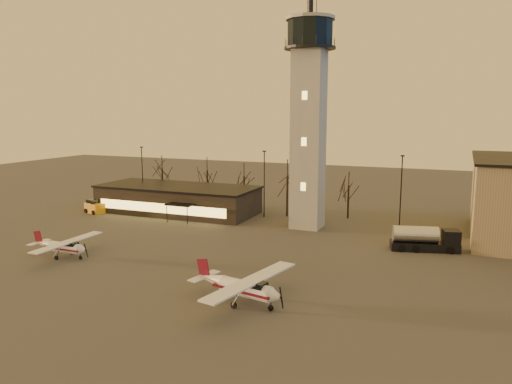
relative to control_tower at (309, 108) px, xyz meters
The scene contains 9 objects.
ground 34.15m from the control_tower, 90.00° to the right, with size 220.00×220.00×0.00m, color #3E3C39.
control_tower is the anchor object (origin of this frame).
terminal 26.24m from the control_tower, behind, with size 25.40×12.20×4.30m.
light_poles 10.97m from the control_tower, 63.48° to the left, with size 58.50×12.25×10.14m.
tree_row 19.48m from the control_tower, 146.24° to the left, with size 37.20×9.20×8.80m.
cessna_front 32.86m from the control_tower, 82.94° to the right, with size 9.33×11.74×3.23m.
cessna_rear 35.13m from the control_tower, 130.00° to the right, with size 7.77×9.83×2.72m.
fuel_truck 22.85m from the control_tower, 20.61° to the right, with size 7.97×3.99×2.84m.
service_cart 37.58m from the control_tower, behind, with size 3.77×2.99×2.13m.
Camera 1 is at (19.45, -35.26, 16.04)m, focal length 35.00 mm.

